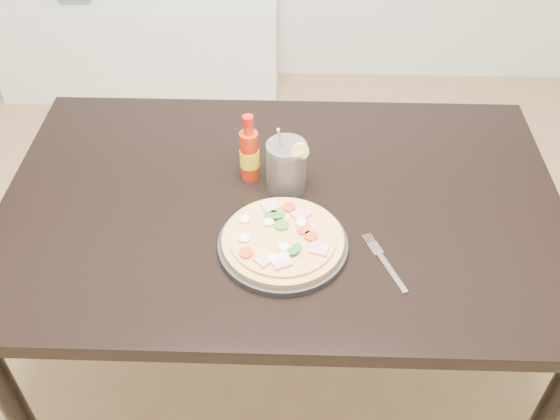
{
  "coord_description": "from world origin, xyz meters",
  "views": [
    {
      "loc": [
        0.0,
        -0.78,
        1.79
      ],
      "look_at": [
        -0.03,
        0.26,
        0.83
      ],
      "focal_mm": 40.0,
      "sensor_mm": 36.0,
      "label": 1
    }
  ],
  "objects_px": {
    "plate": "(283,245)",
    "fork": "(384,261)",
    "cola_cup": "(286,167)",
    "media_console": "(139,46)",
    "dining_table": "(281,224)",
    "pizza": "(283,239)",
    "hot_sauce_bottle": "(249,154)"
  },
  "relations": [
    {
      "from": "cola_cup",
      "to": "media_console",
      "type": "distance_m",
      "value": 1.9
    },
    {
      "from": "hot_sauce_bottle",
      "to": "cola_cup",
      "type": "xyz_separation_m",
      "value": [
        0.09,
        -0.04,
        -0.01
      ]
    },
    {
      "from": "hot_sauce_bottle",
      "to": "dining_table",
      "type": "bearing_deg",
      "value": -47.31
    },
    {
      "from": "pizza",
      "to": "dining_table",
      "type": "bearing_deg",
      "value": 92.54
    },
    {
      "from": "dining_table",
      "to": "fork",
      "type": "xyz_separation_m",
      "value": [
        0.24,
        -0.2,
        0.09
      ]
    },
    {
      "from": "fork",
      "to": "plate",
      "type": "bearing_deg",
      "value": 147.89
    },
    {
      "from": "pizza",
      "to": "media_console",
      "type": "bearing_deg",
      "value": 112.76
    },
    {
      "from": "cola_cup",
      "to": "media_console",
      "type": "relative_size",
      "value": 0.14
    },
    {
      "from": "hot_sauce_bottle",
      "to": "cola_cup",
      "type": "relative_size",
      "value": 0.98
    },
    {
      "from": "cola_cup",
      "to": "media_console",
      "type": "height_order",
      "value": "cola_cup"
    },
    {
      "from": "hot_sauce_bottle",
      "to": "cola_cup",
      "type": "distance_m",
      "value": 0.1
    },
    {
      "from": "plate",
      "to": "dining_table",
      "type": "bearing_deg",
      "value": 92.8
    },
    {
      "from": "fork",
      "to": "media_console",
      "type": "bearing_deg",
      "value": 95.15
    },
    {
      "from": "plate",
      "to": "pizza",
      "type": "relative_size",
      "value": 1.07
    },
    {
      "from": "dining_table",
      "to": "hot_sauce_bottle",
      "type": "xyz_separation_m",
      "value": [
        -0.08,
        0.09,
        0.16
      ]
    },
    {
      "from": "dining_table",
      "to": "hot_sauce_bottle",
      "type": "relative_size",
      "value": 7.46
    },
    {
      "from": "plate",
      "to": "fork",
      "type": "relative_size",
      "value": 1.66
    },
    {
      "from": "plate",
      "to": "hot_sauce_bottle",
      "type": "relative_size",
      "value": 1.59
    },
    {
      "from": "dining_table",
      "to": "pizza",
      "type": "height_order",
      "value": "pizza"
    },
    {
      "from": "pizza",
      "to": "media_console",
      "type": "xyz_separation_m",
      "value": [
        -0.78,
        1.85,
        -0.53
      ]
    },
    {
      "from": "dining_table",
      "to": "cola_cup",
      "type": "bearing_deg",
      "value": 79.1
    },
    {
      "from": "hot_sauce_bottle",
      "to": "media_console",
      "type": "height_order",
      "value": "hot_sauce_bottle"
    },
    {
      "from": "media_console",
      "to": "hot_sauce_bottle",
      "type": "bearing_deg",
      "value": -66.81
    },
    {
      "from": "pizza",
      "to": "media_console",
      "type": "height_order",
      "value": "pizza"
    },
    {
      "from": "dining_table",
      "to": "hot_sauce_bottle",
      "type": "height_order",
      "value": "hot_sauce_bottle"
    },
    {
      "from": "pizza",
      "to": "cola_cup",
      "type": "relative_size",
      "value": 1.47
    },
    {
      "from": "plate",
      "to": "cola_cup",
      "type": "height_order",
      "value": "cola_cup"
    },
    {
      "from": "pizza",
      "to": "hot_sauce_bottle",
      "type": "xyz_separation_m",
      "value": [
        -0.09,
        0.25,
        0.05
      ]
    },
    {
      "from": "fork",
      "to": "media_console",
      "type": "relative_size",
      "value": 0.13
    },
    {
      "from": "hot_sauce_bottle",
      "to": "cola_cup",
      "type": "bearing_deg",
      "value": -20.7
    },
    {
      "from": "dining_table",
      "to": "fork",
      "type": "bearing_deg",
      "value": -39.9
    },
    {
      "from": "plate",
      "to": "fork",
      "type": "bearing_deg",
      "value": -9.24
    }
  ]
}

